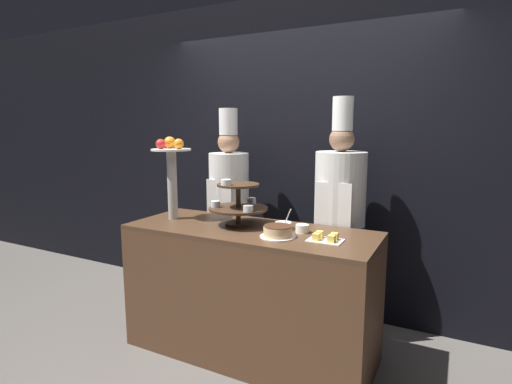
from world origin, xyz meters
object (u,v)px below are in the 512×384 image
Objects in this scene: fruit_pedestal at (171,166)px; tiered_stand at (238,203)px; cake_square_tray at (325,238)px; cup_white at (302,229)px; chef_center_left at (339,212)px; chef_left at (229,203)px; cake_round at (278,232)px; serving_bowl_far at (283,225)px.

tiered_stand is at bearing 5.26° from fruit_pedestal.
fruit_pedestal reaches higher than cake_square_tray.
cup_white is at bearing 1.50° from tiered_stand.
chef_center_left is (1.18, 0.56, -0.35)m from fruit_pedestal.
fruit_pedestal is at bearing -108.27° from chef_left.
cup_white is 0.42× the size of cake_square_tray.
chef_left reaches higher than fruit_pedestal.
cake_round is at bearing -22.67° from tiered_stand.
chef_center_left reaches higher than cake_round.
cake_round is 0.13× the size of chef_left.
cup_white is at bearing 3.50° from fruit_pedestal.
fruit_pedestal is 2.71× the size of cake_round.
cake_square_tray is (0.70, -0.10, -0.15)m from tiered_stand.
cake_round is 0.13× the size of chef_center_left.
tiered_stand is 0.64m from chef_left.
cake_round is (0.40, -0.17, -0.13)m from tiered_stand.
cake_round is 1.03m from chef_left.
cake_square_tray is at bearing -29.34° from chef_left.
cake_square_tray is (0.30, 0.06, -0.02)m from cake_round.
serving_bowl_far reaches higher than cake_round.
chef_center_left reaches higher than fruit_pedestal.
cake_square_tray is at bearing 11.32° from cake_round.
tiered_stand is 0.62m from fruit_pedestal.
cake_round is 0.71m from chef_center_left.
serving_bowl_far is 0.08× the size of chef_left.
cup_white reaches higher than cake_square_tray.
fruit_pedestal is at bearing 177.62° from cake_square_tray.
chef_center_left is (-0.08, 0.61, 0.05)m from cake_square_tray.
chef_center_left reaches higher than cake_square_tray.
fruit_pedestal is at bearing -173.73° from serving_bowl_far.
cake_round is at bearing -76.35° from serving_bowl_far.
serving_bowl_far is at bearing -32.15° from chef_left.
tiered_stand is at bearing 171.52° from cake_square_tray.
cake_round is at bearing -168.68° from cake_square_tray.
chef_center_left is (1.00, -0.00, 0.02)m from chef_left.
cup_white is at bearing 149.78° from cake_square_tray.
serving_bowl_far is at bearing 156.86° from cake_square_tray.
fruit_pedestal is 1.04m from cake_round.
serving_bowl_far is (0.91, 0.10, -0.40)m from fruit_pedestal.
chef_center_left is (0.12, 0.49, 0.04)m from cup_white.
chef_left reaches higher than serving_bowl_far.
chef_left is at bearing 139.26° from cake_round.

